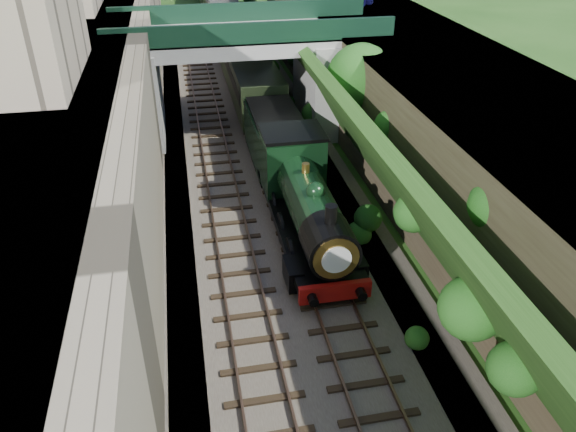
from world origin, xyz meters
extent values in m
cube|color=#473F38|center=(0.00, 20.00, 0.10)|extent=(10.00, 90.00, 0.20)
cube|color=#756B56|center=(-5.50, 20.00, 3.50)|extent=(1.00, 90.00, 7.00)
cube|color=#262628|center=(-9.00, 20.00, 3.50)|extent=(6.00, 90.00, 7.00)
cube|color=#262628|center=(9.50, 20.00, 3.12)|extent=(8.00, 90.00, 6.25)
cube|color=#1E4714|center=(5.00, 20.00, 2.70)|extent=(4.02, 90.00, 6.36)
sphere|color=#194C14|center=(4.65, -0.04, 2.33)|extent=(1.55, 1.55, 1.55)
sphere|color=#194C14|center=(4.65, 2.52, 2.33)|extent=(2.09, 2.09, 2.09)
sphere|color=#194C14|center=(6.12, 4.59, 4.72)|extent=(1.82, 1.82, 1.82)
sphere|color=#194C14|center=(4.85, 7.87, 2.66)|extent=(1.59, 1.59, 1.59)
sphere|color=#194C14|center=(3.89, 10.25, 1.10)|extent=(1.25, 1.25, 1.25)
sphere|color=#194C14|center=(5.70, 13.46, 4.04)|extent=(1.36, 1.36, 1.36)
sphere|color=#194C14|center=(6.25, 17.32, 4.93)|extent=(1.31, 1.31, 1.31)
sphere|color=#194C14|center=(5.36, 19.94, 3.49)|extent=(1.97, 1.97, 1.97)
sphere|color=#194C14|center=(4.15, 22.11, 1.52)|extent=(1.31, 1.31, 1.31)
sphere|color=#194C14|center=(4.92, 25.78, 2.77)|extent=(1.62, 1.62, 1.62)
sphere|color=#194C14|center=(4.98, 29.92, 2.87)|extent=(1.76, 1.76, 1.76)
sphere|color=#194C14|center=(5.35, 32.57, 3.46)|extent=(1.92, 1.92, 1.92)
sphere|color=#194C14|center=(3.73, 34.28, 0.83)|extent=(1.25, 1.25, 1.25)
sphere|color=#194C14|center=(5.98, 38.19, 4.49)|extent=(1.57, 1.57, 1.57)
sphere|color=#194C14|center=(4.66, 40.51, 2.35)|extent=(1.47, 1.47, 1.47)
sphere|color=#194C14|center=(3.66, 43.28, 0.72)|extent=(1.45, 1.45, 1.45)
sphere|color=#194C14|center=(3.83, 47.17, 0.99)|extent=(1.48, 1.48, 1.48)
sphere|color=#194C14|center=(4.57, 49.82, 2.20)|extent=(1.35, 1.35, 1.35)
sphere|color=#194C14|center=(3.58, 53.86, 0.59)|extent=(1.79, 1.79, 1.79)
cube|color=black|center=(-2.00, 20.00, 0.24)|extent=(2.50, 90.00, 0.07)
cube|color=brown|center=(-2.72, 20.00, 0.33)|extent=(0.08, 90.00, 0.14)
cube|color=brown|center=(-1.28, 20.00, 0.33)|extent=(0.08, 90.00, 0.14)
cube|color=black|center=(1.20, 20.00, 0.24)|extent=(2.50, 90.00, 0.07)
cube|color=brown|center=(0.48, 20.00, 0.33)|extent=(0.08, 90.00, 0.14)
cube|color=brown|center=(1.92, 20.00, 0.33)|extent=(0.08, 90.00, 0.14)
cube|color=gray|center=(0.50, 24.00, 5.70)|extent=(16.00, 6.00, 0.90)
cube|color=#123220|center=(0.50, 21.15, 6.65)|extent=(16.00, 0.30, 1.20)
cube|color=#123220|center=(0.50, 26.85, 6.65)|extent=(16.00, 0.30, 1.20)
cube|color=gray|center=(-5.50, 24.00, 2.85)|extent=(1.40, 6.40, 5.70)
cube|color=gray|center=(5.20, 24.00, 2.85)|extent=(2.40, 6.40, 5.70)
cube|color=gray|center=(-9.50, 14.00, 9.00)|extent=(4.00, 8.00, 4.00)
cylinder|color=black|center=(5.80, 18.25, 2.20)|extent=(0.30, 0.30, 4.40)
sphere|color=#194C14|center=(5.80, 18.25, 4.80)|extent=(3.60, 3.60, 3.60)
sphere|color=#194C14|center=(6.30, 19.05, 4.20)|extent=(2.40, 2.40, 2.40)
cube|color=black|center=(1.20, 9.88, 0.50)|extent=(2.40, 8.40, 0.60)
cube|color=black|center=(1.20, 10.88, 1.05)|extent=(2.70, 10.00, 0.35)
cube|color=maroon|center=(1.20, 5.78, 0.95)|extent=(2.70, 0.25, 0.70)
cylinder|color=black|center=(1.20, 10.08, 2.35)|extent=(1.90, 5.60, 1.90)
cylinder|color=black|center=(1.20, 6.78, 2.35)|extent=(1.96, 1.80, 1.96)
cylinder|color=white|center=(1.20, 5.80, 2.35)|extent=(1.10, 0.05, 1.10)
cylinder|color=black|center=(1.20, 6.78, 3.55)|extent=(0.44, 0.44, 0.90)
sphere|color=black|center=(1.20, 9.08, 3.35)|extent=(0.76, 0.76, 0.76)
cylinder|color=#A57F33|center=(1.20, 10.88, 3.45)|extent=(0.32, 0.32, 0.50)
cube|color=black|center=(1.20, 13.68, 2.50)|extent=(2.75, 2.40, 2.80)
cube|color=black|center=(1.20, 13.68, 3.95)|extent=(2.85, 2.50, 0.15)
cube|color=black|center=(-0.05, 7.28, 0.85)|extent=(0.60, 1.40, 0.90)
cube|color=black|center=(2.45, 7.28, 0.85)|extent=(0.60, 1.40, 0.90)
cube|color=black|center=(1.20, 18.08, 0.45)|extent=(2.30, 6.00, 0.50)
cube|color=black|center=(1.20, 18.08, 0.70)|extent=(2.60, 6.00, 0.50)
cube|color=black|center=(1.20, 18.08, 1.90)|extent=(2.70, 6.00, 2.40)
cube|color=black|center=(1.20, 18.08, 3.15)|extent=(2.50, 5.60, 0.20)
cube|color=black|center=(1.20, 30.68, 0.40)|extent=(2.30, 17.00, 0.40)
cube|color=black|center=(1.20, 30.68, 0.65)|extent=(2.50, 17.00, 0.50)
cube|color=#242F1A|center=(1.20, 30.68, 2.15)|extent=(2.80, 18.00, 2.70)
cube|color=slate|center=(1.20, 30.68, 3.65)|extent=(2.90, 18.00, 0.50)
cube|color=black|center=(1.20, 49.48, 0.40)|extent=(2.30, 17.00, 0.40)
cube|color=black|center=(1.20, 49.48, 0.65)|extent=(2.50, 17.00, 0.50)
cube|color=#242F1A|center=(1.20, 49.48, 2.15)|extent=(2.80, 18.00, 2.70)
camera|label=1|loc=(-3.56, -9.63, 13.83)|focal=35.00mm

